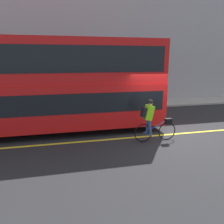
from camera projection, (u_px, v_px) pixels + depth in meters
The scene contains 7 objects.
ground_plane at pixel (160, 134), 9.15m from camera, with size 80.00×80.00×0.00m, color #232326.
road_center_line at pixel (161, 135), 9.06m from camera, with size 50.00×0.14×0.01m, color yellow.
sidewalk_curb at pixel (121, 105), 14.88m from camera, with size 60.00×2.26×0.11m.
building_facade at pixel (117, 38), 15.05m from camera, with size 60.00×0.30×8.98m.
bus at pixel (41, 82), 9.04m from camera, with size 10.18×2.62×3.88m.
cyclist_on_bike at pixel (152, 119), 8.20m from camera, with size 1.68×0.32×1.65m.
trash_bin at pixel (69, 99), 13.88m from camera, with size 0.53×0.53×0.98m.
Camera 1 is at (-3.91, -8.00, 3.07)m, focal length 35.00 mm.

